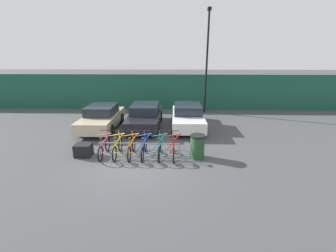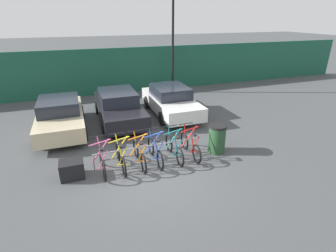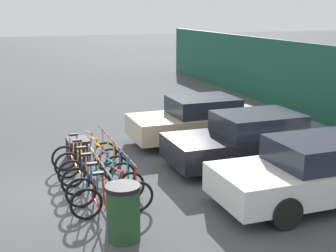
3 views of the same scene
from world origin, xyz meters
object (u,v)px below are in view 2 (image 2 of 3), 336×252
at_px(car_black, 119,106).
at_px(lamp_post, 173,26).
at_px(cargo_crate, 72,169).
at_px(bicycle_pink, 102,161).
at_px(bicycle_orange, 139,154).
at_px(bike_rack, 147,148).
at_px(bicycle_red, 190,146).
at_px(car_beige, 60,116).
at_px(bicycle_yellow, 121,158).
at_px(bicycle_blue, 155,152).
at_px(trash_bin, 217,138).
at_px(bicycle_teal, 174,148).
at_px(car_white, 171,101).

bearing_deg(car_black, lamp_post, 42.68).
bearing_deg(cargo_crate, bicycle_pink, 2.12).
xyz_separation_m(bicycle_orange, car_black, (0.06, 4.21, 0.31)).
bearing_deg(bike_rack, lamp_post, 63.88).
distance_m(bicycle_red, car_beige, 5.71).
distance_m(bicycle_yellow, bicycle_blue, 1.16).
distance_m(car_black, lamp_post, 6.46).
bearing_deg(trash_bin, bicycle_orange, 179.03).
distance_m(bicycle_red, lamp_post, 9.06).
height_order(bicycle_teal, cargo_crate, bicycle_teal).
bearing_deg(car_black, bicycle_yellow, -99.15).
bearing_deg(bicycle_pink, bicycle_orange, -1.75).
xyz_separation_m(bicycle_orange, cargo_crate, (-2.10, -0.03, -0.10)).
relative_size(bicycle_red, car_beige, 0.40).
relative_size(bicycle_red, car_black, 0.37).
bearing_deg(bicycle_teal, bicycle_blue, -179.51).
bearing_deg(bicycle_pink, car_black, 71.53).
xyz_separation_m(bicycle_blue, bicycle_teal, (0.68, 0.00, 0.00)).
xyz_separation_m(car_black, lamp_post, (4.08, 3.76, 3.31)).
distance_m(bike_rack, lamp_post, 9.40).
relative_size(bike_rack, bicycle_yellow, 2.08).
xyz_separation_m(bicycle_yellow, trash_bin, (3.45, -0.05, 0.14)).
bearing_deg(bicycle_blue, car_white, 63.36).
distance_m(car_white, cargo_crate, 6.38).
height_order(bicycle_orange, car_beige, car_beige).
bearing_deg(bicycle_pink, bike_rack, 3.87).
xyz_separation_m(car_beige, trash_bin, (5.28, -3.83, -0.17)).
distance_m(bicycle_pink, car_black, 4.41).
bearing_deg(car_black, trash_bin, -56.94).
distance_m(car_black, cargo_crate, 4.78).
relative_size(bicycle_teal, cargo_crate, 2.44).
bearing_deg(bicycle_teal, car_black, 105.81).
xyz_separation_m(bicycle_yellow, lamp_post, (4.76, 7.97, 3.62)).
height_order(bicycle_orange, trash_bin, bicycle_orange).
relative_size(bicycle_blue, lamp_post, 0.23).
relative_size(bicycle_yellow, bicycle_blue, 1.00).
height_order(bicycle_orange, car_white, car_white).
distance_m(bike_rack, bicycle_red, 1.52).
bearing_deg(bike_rack, car_white, 60.17).
bearing_deg(bicycle_red, bicycle_orange, 178.65).
height_order(bicycle_pink, trash_bin, bicycle_pink).
bearing_deg(bicycle_yellow, lamp_post, 59.40).
bearing_deg(bicycle_teal, bike_rack, 171.19).
height_order(car_beige, lamp_post, lamp_post).
bearing_deg(car_beige, bicycle_red, -41.60).
relative_size(bike_rack, lamp_post, 0.49).
bearing_deg(bike_rack, bicycle_orange, -154.35).
height_order(bicycle_red, car_white, car_white).
relative_size(bicycle_red, car_white, 0.39).
height_order(bicycle_red, car_beige, car_beige).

